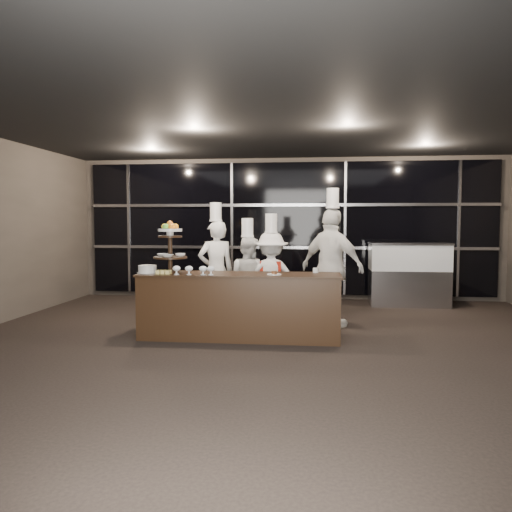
# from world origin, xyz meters

# --- Properties ---
(room) EXTENTS (10.00, 10.00, 10.00)m
(room) POSITION_xyz_m (0.00, 0.00, 1.50)
(room) COLOR black
(room) RESTS_ON ground
(window_wall) EXTENTS (8.60, 0.10, 2.80)m
(window_wall) POSITION_xyz_m (0.00, 4.94, 1.50)
(window_wall) COLOR black
(window_wall) RESTS_ON ground
(buffet_counter) EXTENTS (2.84, 0.74, 0.92)m
(buffet_counter) POSITION_xyz_m (-0.50, 1.23, 0.47)
(buffet_counter) COLOR black
(buffet_counter) RESTS_ON ground
(display_stand) EXTENTS (0.48, 0.48, 0.74)m
(display_stand) POSITION_xyz_m (-1.50, 1.23, 1.34)
(display_stand) COLOR black
(display_stand) RESTS_ON buffet_counter
(compotes) EXTENTS (0.60, 0.11, 0.12)m
(compotes) POSITION_xyz_m (-1.09, 1.01, 1.00)
(compotes) COLOR silver
(compotes) RESTS_ON buffet_counter
(layer_cake) EXTENTS (0.30, 0.30, 0.11)m
(layer_cake) POSITION_xyz_m (-1.82, 1.18, 0.97)
(layer_cake) COLOR white
(layer_cake) RESTS_ON buffet_counter
(pastry_squares) EXTENTS (0.20, 0.13, 0.05)m
(pastry_squares) POSITION_xyz_m (-1.55, 1.06, 0.95)
(pastry_squares) COLOR #E0CB6D
(pastry_squares) RESTS_ON buffet_counter
(small_plate) EXTENTS (0.20, 0.20, 0.05)m
(small_plate) POSITION_xyz_m (-0.00, 1.13, 0.94)
(small_plate) COLOR white
(small_plate) RESTS_ON buffet_counter
(chef_cup) EXTENTS (0.08, 0.08, 0.07)m
(chef_cup) POSITION_xyz_m (0.57, 1.48, 0.96)
(chef_cup) COLOR white
(chef_cup) RESTS_ON buffet_counter
(display_case) EXTENTS (1.52, 0.66, 1.24)m
(display_case) POSITION_xyz_m (2.41, 4.30, 0.69)
(display_case) COLOR #A5A5AA
(display_case) RESTS_ON ground
(chef_a) EXTENTS (0.72, 0.63, 1.96)m
(chef_a) POSITION_xyz_m (-1.06, 2.40, 0.86)
(chef_a) COLOR white
(chef_a) RESTS_ON ground
(chef_b) EXTENTS (0.82, 0.73, 1.71)m
(chef_b) POSITION_xyz_m (-0.53, 2.37, 0.72)
(chef_b) COLOR white
(chef_b) RESTS_ON ground
(chef_c) EXTENTS (0.99, 0.61, 1.78)m
(chef_c) POSITION_xyz_m (-0.14, 2.36, 0.75)
(chef_c) COLOR white
(chef_c) RESTS_ON ground
(chef_d) EXTENTS (1.15, 1.00, 2.17)m
(chef_d) POSITION_xyz_m (0.83, 2.11, 0.95)
(chef_d) COLOR white
(chef_d) RESTS_ON ground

